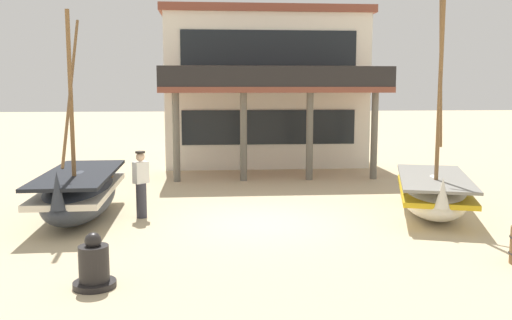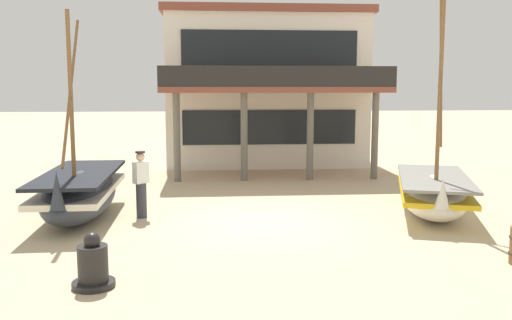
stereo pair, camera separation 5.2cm
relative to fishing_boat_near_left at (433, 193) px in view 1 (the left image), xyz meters
The scene contains 6 objects.
ground_plane 4.63m from the fishing_boat_near_left, behind, with size 120.00×120.00×0.00m, color #CCB78E.
fishing_boat_near_left is the anchor object (origin of this frame).
fishing_boat_centre_large 8.99m from the fishing_boat_near_left, behind, with size 1.73×4.69×5.04m.
fisherman_by_hull 7.48m from the fishing_boat_near_left, behind, with size 0.42×0.40×1.68m.
capstan_winch 8.98m from the fishing_boat_near_left, 148.58° to the right, with size 0.70×0.70×0.92m.
harbor_building_main 11.94m from the fishing_boat_near_left, 107.04° to the left, with size 8.43×9.50×6.42m.
Camera 1 is at (-1.19, -13.14, 3.29)m, focal length 39.07 mm.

